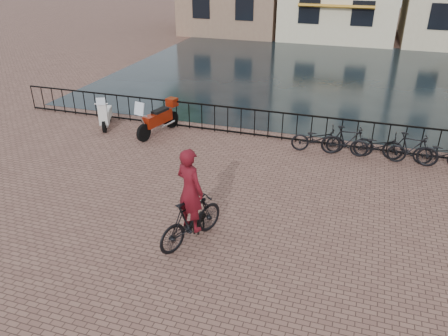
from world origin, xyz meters
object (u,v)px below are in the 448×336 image
(dog, at_px, (199,222))
(motorcycle, at_px, (158,115))
(cyclist, at_px, (190,203))
(scooter, at_px, (105,109))

(dog, distance_m, motorcycle, 6.35)
(cyclist, height_order, scooter, cyclist)
(motorcycle, bearing_deg, dog, -41.26)
(scooter, bearing_deg, cyclist, -68.42)
(cyclist, bearing_deg, dog, -65.86)
(cyclist, relative_size, scooter, 1.80)
(dog, height_order, scooter, scooter)
(cyclist, relative_size, dog, 3.81)
(scooter, bearing_deg, motorcycle, -25.22)
(cyclist, xyz_separation_m, motorcycle, (-3.58, 5.67, -0.30))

